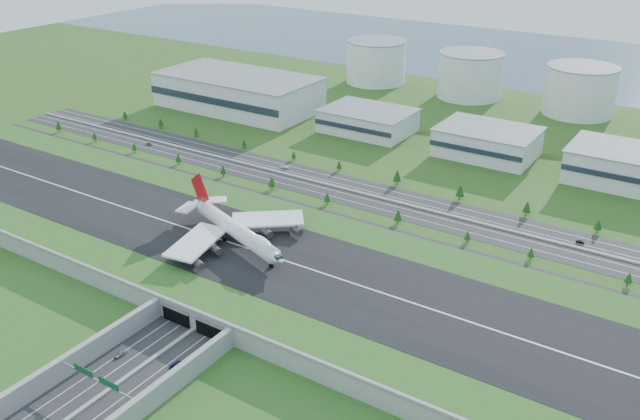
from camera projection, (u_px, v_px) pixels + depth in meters
The scene contains 20 objects.
ground at pixel (273, 273), 293.04m from camera, with size 1200.00×1200.00×0.00m, color #294B17.
airfield_deck at pixel (273, 265), 291.22m from camera, with size 520.00×100.00×9.20m.
underpass_road at pixel (87, 397), 216.18m from camera, with size 38.80×120.40×8.00m.
sign_gantry_near at pixel (97, 381), 218.00m from camera, with size 38.70×0.70×9.80m.
north_expressway at pixel (378, 198), 365.07m from camera, with size 560.00×36.00×0.12m, color #28282B.
tree_row at pixel (415, 200), 351.97m from camera, with size 501.07×48.60×8.35m.
hangar_west at pixel (238, 92), 511.87m from camera, with size 120.00×60.00×25.00m, color silver.
hangar_mid_a at pixel (368, 121), 463.54m from camera, with size 58.00×42.00×15.00m, color silver.
hangar_mid_b at pixel (487, 142), 421.20m from camera, with size 58.00×42.00×17.00m, color silver.
hangar_mid_c at pixel (624, 166), 381.31m from camera, with size 58.00×42.00×19.00m, color silver.
fuel_tank_a at pixel (376, 62), 579.89m from camera, with size 50.00×50.00×35.00m, color silver.
fuel_tank_b at pixel (470, 75), 537.97m from camera, with size 50.00×50.00×35.00m, color silver.
fuel_tank_c at pixel (580, 91), 496.04m from camera, with size 50.00×50.00×35.00m, color silver.
bay_water at pixel (568, 62), 657.08m from camera, with size 1200.00×260.00×0.06m, color #3C5673.
boeing_747 at pixel (235, 229), 298.99m from camera, with size 72.83×67.66×23.46m.
car_0 at pixel (120, 354), 240.41m from camera, with size 1.87×4.65×1.58m, color #A3A3A7.
car_2 at pixel (176, 365), 234.75m from camera, with size 2.56×5.54×1.54m, color #0B103A.
car_4 at pixel (149, 144), 441.11m from camera, with size 1.81×4.50×1.53m, color #58575C.
car_5 at pixel (580, 242), 317.60m from camera, with size 1.41×4.03×1.33m, color black.
car_7 at pixel (284, 167), 403.87m from camera, with size 2.26×5.57×1.62m, color white.
Camera 1 is at (155.15, -201.40, 149.68)m, focal length 38.00 mm.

